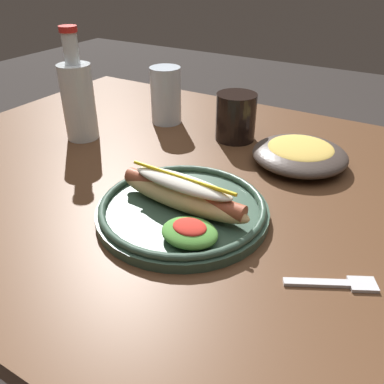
# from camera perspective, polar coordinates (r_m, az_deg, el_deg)

# --- Properties ---
(dining_table) EXTENTS (1.29, 0.92, 0.74)m
(dining_table) POSITION_cam_1_polar(r_m,az_deg,el_deg) (0.83, 1.47, -4.08)
(dining_table) COLOR #51331E
(dining_table) RESTS_ON ground_plane
(hot_dog_plate) EXTENTS (0.28, 0.28, 0.08)m
(hot_dog_plate) POSITION_cam_1_polar(r_m,az_deg,el_deg) (0.65, -1.29, -2.02)
(hot_dog_plate) COLOR #334C3D
(hot_dog_plate) RESTS_ON dining_table
(fork) EXTENTS (0.11, 0.07, 0.00)m
(fork) POSITION_cam_1_polar(r_m,az_deg,el_deg) (0.58, 19.79, -11.96)
(fork) COLOR silver
(fork) RESTS_ON dining_table
(soda_cup) EXTENTS (0.09, 0.09, 0.10)m
(soda_cup) POSITION_cam_1_polar(r_m,az_deg,el_deg) (0.93, 6.15, 10.41)
(soda_cup) COLOR black
(soda_cup) RESTS_ON dining_table
(water_cup) EXTENTS (0.07, 0.07, 0.14)m
(water_cup) POSITION_cam_1_polar(r_m,az_deg,el_deg) (1.02, -3.69, 13.34)
(water_cup) COLOR silver
(water_cup) RESTS_ON dining_table
(glass_bottle) EXTENTS (0.07, 0.07, 0.24)m
(glass_bottle) POSITION_cam_1_polar(r_m,az_deg,el_deg) (0.95, -15.68, 12.59)
(glass_bottle) COLOR silver
(glass_bottle) RESTS_ON dining_table
(side_bowl) EXTENTS (0.19, 0.19, 0.05)m
(side_bowl) POSITION_cam_1_polar(r_m,az_deg,el_deg) (0.84, 14.87, 5.23)
(side_bowl) COLOR #423833
(side_bowl) RESTS_ON dining_table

